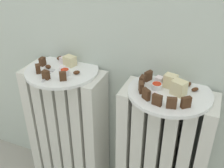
{
  "coord_description": "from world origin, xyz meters",
  "views": [
    {
      "loc": [
        0.34,
        -0.53,
        1.12
      ],
      "look_at": [
        0.0,
        0.28,
        0.62
      ],
      "focal_mm": 42.85,
      "sensor_mm": 36.0,
      "label": 1
    }
  ],
  "objects_px": {
    "radiator_left": "(69,133)",
    "plate_left": "(62,71)",
    "fork": "(49,74)",
    "jam_bowl_left": "(65,72)",
    "radiator_right": "(161,160)",
    "plate_right": "(170,93)",
    "jam_bowl_right": "(157,86)"
  },
  "relations": [
    {
      "from": "radiator_left",
      "to": "plate_left",
      "type": "distance_m",
      "value": 0.32
    },
    {
      "from": "plate_left",
      "to": "fork",
      "type": "relative_size",
      "value": 2.72
    },
    {
      "from": "jam_bowl_left",
      "to": "fork",
      "type": "xyz_separation_m",
      "value": [
        -0.06,
        -0.02,
        -0.01
      ]
    },
    {
      "from": "radiator_left",
      "to": "radiator_right",
      "type": "relative_size",
      "value": 1.0
    },
    {
      "from": "plate_right",
      "to": "fork",
      "type": "distance_m",
      "value": 0.46
    },
    {
      "from": "radiator_left",
      "to": "radiator_right",
      "type": "height_order",
      "value": "same"
    },
    {
      "from": "plate_right",
      "to": "jam_bowl_right",
      "type": "distance_m",
      "value": 0.05
    },
    {
      "from": "radiator_right",
      "to": "fork",
      "type": "distance_m",
      "value": 0.57
    },
    {
      "from": "plate_right",
      "to": "jam_bowl_left",
      "type": "height_order",
      "value": "jam_bowl_left"
    },
    {
      "from": "radiator_right",
      "to": "jam_bowl_left",
      "type": "distance_m",
      "value": 0.53
    },
    {
      "from": "fork",
      "to": "jam_bowl_left",
      "type": "bearing_deg",
      "value": 20.85
    },
    {
      "from": "radiator_left",
      "to": "fork",
      "type": "bearing_deg",
      "value": -110.6
    },
    {
      "from": "radiator_right",
      "to": "fork",
      "type": "relative_size",
      "value": 5.8
    },
    {
      "from": "radiator_left",
      "to": "fork",
      "type": "relative_size",
      "value": 5.8
    },
    {
      "from": "plate_left",
      "to": "fork",
      "type": "xyz_separation_m",
      "value": [
        -0.02,
        -0.06,
        0.01
      ]
    },
    {
      "from": "radiator_left",
      "to": "jam_bowl_right",
      "type": "xyz_separation_m",
      "value": [
        0.39,
        -0.0,
        0.34
      ]
    },
    {
      "from": "plate_right",
      "to": "jam_bowl_right",
      "type": "height_order",
      "value": "jam_bowl_right"
    },
    {
      "from": "radiator_left",
      "to": "radiator_right",
      "type": "xyz_separation_m",
      "value": [
        0.44,
        0.0,
        0.0
      ]
    },
    {
      "from": "plate_right",
      "to": "fork",
      "type": "xyz_separation_m",
      "value": [
        -0.46,
        -0.06,
        0.01
      ]
    },
    {
      "from": "plate_left",
      "to": "plate_right",
      "type": "xyz_separation_m",
      "value": [
        0.44,
        0.0,
        0.0
      ]
    },
    {
      "from": "jam_bowl_right",
      "to": "fork",
      "type": "relative_size",
      "value": 0.36
    },
    {
      "from": "radiator_right",
      "to": "plate_right",
      "type": "relative_size",
      "value": 2.13
    },
    {
      "from": "plate_right",
      "to": "jam_bowl_left",
      "type": "distance_m",
      "value": 0.4
    },
    {
      "from": "jam_bowl_left",
      "to": "jam_bowl_right",
      "type": "height_order",
      "value": "jam_bowl_left"
    },
    {
      "from": "radiator_right",
      "to": "plate_right",
      "type": "distance_m",
      "value": 0.32
    },
    {
      "from": "radiator_right",
      "to": "jam_bowl_right",
      "type": "relative_size",
      "value": 16.23
    },
    {
      "from": "plate_left",
      "to": "plate_right",
      "type": "relative_size",
      "value": 1.0
    },
    {
      "from": "plate_left",
      "to": "plate_right",
      "type": "distance_m",
      "value": 0.44
    },
    {
      "from": "radiator_right",
      "to": "fork",
      "type": "height_order",
      "value": "fork"
    },
    {
      "from": "radiator_right",
      "to": "jam_bowl_left",
      "type": "bearing_deg",
      "value": -174.66
    },
    {
      "from": "plate_right",
      "to": "fork",
      "type": "bearing_deg",
      "value": -172.53
    },
    {
      "from": "jam_bowl_right",
      "to": "plate_right",
      "type": "bearing_deg",
      "value": 3.51
    }
  ]
}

